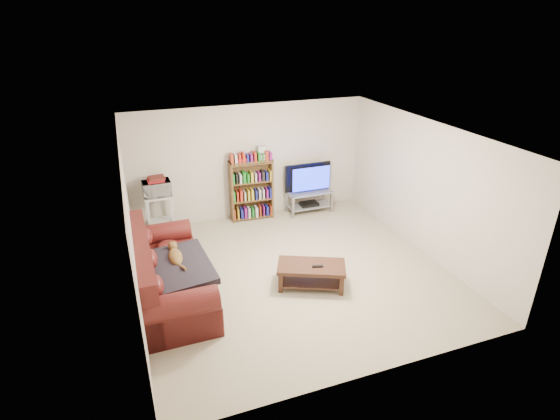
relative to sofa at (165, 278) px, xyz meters
name	(u,v)px	position (x,y,z in m)	size (l,w,h in m)	color
floor	(293,271)	(2.12, 0.02, -0.35)	(5.00, 5.00, 0.00)	#C3B591
ceiling	(296,134)	(2.12, 0.02, 2.05)	(5.00, 5.00, 0.00)	white
wall_back	(250,162)	(2.12, 2.52, 0.85)	(5.00, 5.00, 0.00)	silver
wall_front	(378,293)	(2.12, -2.48, 0.85)	(5.00, 5.00, 0.00)	silver
wall_left	(131,232)	(-0.38, 0.02, 0.85)	(5.00, 5.00, 0.00)	silver
wall_right	(425,188)	(4.62, 0.02, 0.85)	(5.00, 5.00, 0.00)	silver
sofa	(165,278)	(0.00, 0.00, 0.00)	(1.06, 2.42, 1.03)	#561816
blanket	(178,267)	(0.20, -0.16, 0.24)	(0.93, 1.20, 0.10)	#242029
cat	(176,257)	(0.19, 0.06, 0.30)	(0.26, 0.66, 0.20)	brown
coffee_table	(311,271)	(2.23, -0.48, -0.08)	(1.20, 0.93, 0.39)	#381F13
remote	(318,266)	(2.29, -0.57, 0.05)	(0.18, 0.05, 0.02)	black
tv_stand	(309,198)	(3.35, 2.19, -0.02)	(0.98, 0.45, 0.49)	#999EA3
television	(310,178)	(3.35, 2.19, 0.44)	(1.05, 0.14, 0.61)	black
dvd_player	(309,204)	(3.35, 2.19, -0.16)	(0.39, 0.27, 0.06)	black
bookshelf	(251,189)	(2.07, 2.32, 0.32)	(0.91, 0.32, 1.30)	brown
shelf_clutter	(255,155)	(2.17, 2.32, 1.05)	(0.66, 0.21, 0.28)	silver
microwave_stand	(159,210)	(0.16, 2.19, 0.19)	(0.54, 0.41, 0.84)	silver
microwave	(157,188)	(0.16, 2.19, 0.63)	(0.52, 0.35, 0.29)	silver
game_boxes	(156,180)	(0.16, 2.19, 0.80)	(0.31, 0.27, 0.05)	maroon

